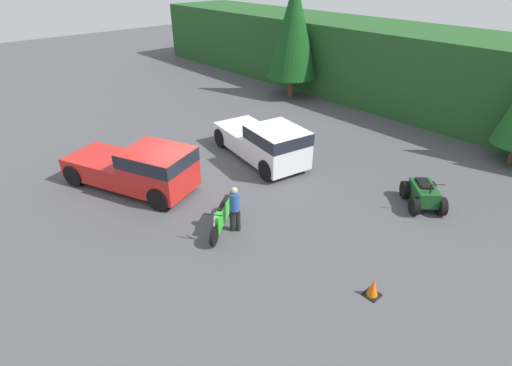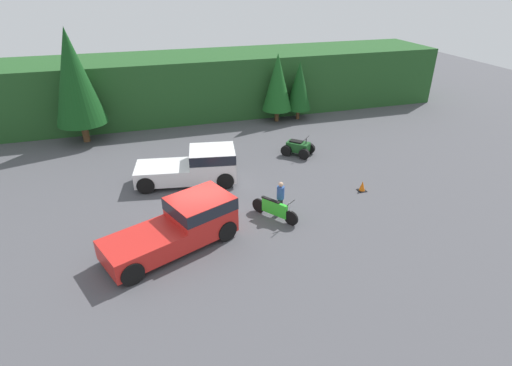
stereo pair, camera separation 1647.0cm
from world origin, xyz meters
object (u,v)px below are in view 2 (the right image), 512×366
Objects in this scene: dirt_bike at (275,209)px; pickup_truck_second at (196,165)px; pickup_truck_red at (182,223)px; quad_atv at (298,148)px; traffic_cone at (362,186)px; rider_person at (280,197)px.

pickup_truck_second is at bearing 175.16° from dirt_bike.
quad_atv is at bearing 18.99° from pickup_truck_red.
dirt_bike is at bearing -167.35° from traffic_cone.
dirt_bike is 5.29m from traffic_cone.
quad_atv is (7.95, 7.14, -0.52)m from pickup_truck_red.
pickup_truck_second reaches higher than traffic_cone.
pickup_truck_red is at bearing -127.79° from rider_person.
pickup_truck_red is 5.50m from pickup_truck_second.
pickup_truck_red is 4.30m from dirt_bike.
traffic_cone is (4.80, 0.89, -0.65)m from rider_person.
pickup_truck_second is 5.39m from dirt_bike.
pickup_truck_red is at bearing -95.63° from pickup_truck_second.
pickup_truck_second is at bearing 52.04° from pickup_truck_red.
quad_atv is (6.52, 1.82, -0.52)m from pickup_truck_second.
rider_person is (3.14, -4.32, -0.07)m from pickup_truck_second.
pickup_truck_second is 5.34m from rider_person.
pickup_truck_red reaches higher than traffic_cone.
pickup_truck_second is 2.56× the size of quad_atv.
quad_atv reaches higher than dirt_bike.
quad_atv reaches higher than traffic_cone.
rider_person reaches higher than quad_atv.
pickup_truck_red is 4.68m from rider_person.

